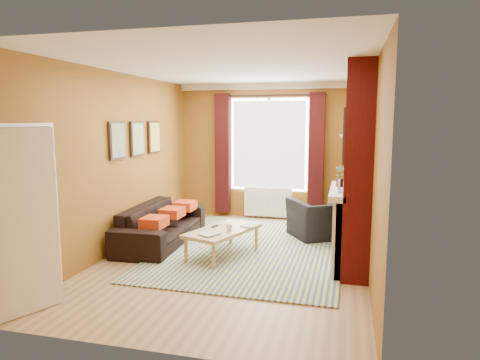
{
  "coord_description": "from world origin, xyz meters",
  "views": [
    {
      "loc": [
        1.59,
        -6.04,
        2.07
      ],
      "look_at": [
        0.0,
        0.25,
        1.15
      ],
      "focal_mm": 32.0,
      "sensor_mm": 36.0,
      "label": 1
    }
  ],
  "objects_px": {
    "armchair": "(323,219)",
    "floor_lamp": "(346,154)",
    "sofa": "(162,224)",
    "coffee_table": "(223,232)",
    "wicker_stool": "(302,217)"
  },
  "relations": [
    {
      "from": "coffee_table",
      "to": "wicker_stool",
      "type": "height_order",
      "value": "wicker_stool"
    },
    {
      "from": "coffee_table",
      "to": "floor_lamp",
      "type": "xyz_separation_m",
      "value": [
        1.76,
        2.37,
        1.04
      ]
    },
    {
      "from": "wicker_stool",
      "to": "armchair",
      "type": "bearing_deg",
      "value": -54.17
    },
    {
      "from": "sofa",
      "to": "coffee_table",
      "type": "xyz_separation_m",
      "value": [
        1.21,
        -0.44,
        0.05
      ]
    },
    {
      "from": "armchair",
      "to": "floor_lamp",
      "type": "bearing_deg",
      "value": -141.25
    },
    {
      "from": "sofa",
      "to": "coffee_table",
      "type": "relative_size",
      "value": 1.58
    },
    {
      "from": "sofa",
      "to": "wicker_stool",
      "type": "relative_size",
      "value": 5.16
    },
    {
      "from": "armchair",
      "to": "coffee_table",
      "type": "xyz_separation_m",
      "value": [
        -1.42,
        -1.39,
        0.03
      ]
    },
    {
      "from": "coffee_table",
      "to": "wicker_stool",
      "type": "relative_size",
      "value": 3.26
    },
    {
      "from": "armchair",
      "to": "sofa",
      "type": "bearing_deg",
      "value": -11.75
    },
    {
      "from": "sofa",
      "to": "coffee_table",
      "type": "bearing_deg",
      "value": -112.16
    },
    {
      "from": "armchair",
      "to": "floor_lamp",
      "type": "distance_m",
      "value": 1.49
    },
    {
      "from": "coffee_table",
      "to": "sofa",
      "type": "bearing_deg",
      "value": 179.75
    },
    {
      "from": "armchair",
      "to": "coffee_table",
      "type": "bearing_deg",
      "value": 12.74
    },
    {
      "from": "wicker_stool",
      "to": "floor_lamp",
      "type": "bearing_deg",
      "value": 25.96
    }
  ]
}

